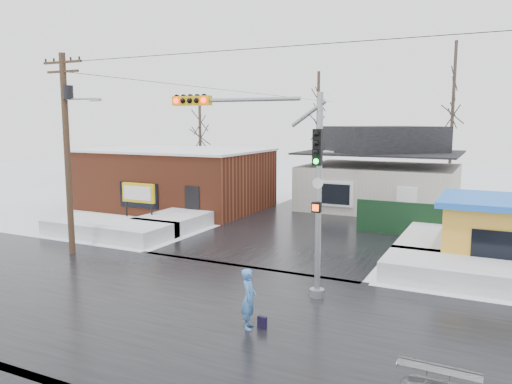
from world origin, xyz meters
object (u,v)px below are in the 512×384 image
at_px(marquee_sign, 138,194).
at_px(pedestrian, 249,299).
at_px(traffic_signal, 276,165).
at_px(kiosk, 497,232).
at_px(utility_pole, 68,142).

xyz_separation_m(marquee_sign, pedestrian, (12.07, -9.87, -1.02)).
bearing_deg(traffic_signal, kiosk, 44.84).
distance_m(utility_pole, pedestrian, 12.40).
relative_size(utility_pole, kiosk, 1.96).
bearing_deg(utility_pole, marquee_sign, 100.13).
height_order(traffic_signal, pedestrian, traffic_signal).
relative_size(marquee_sign, pedestrian, 1.41).
bearing_deg(pedestrian, utility_pole, 51.83).
xyz_separation_m(traffic_signal, utility_pole, (-10.36, 0.53, 0.57)).
bearing_deg(pedestrian, marquee_sign, 31.97).
relative_size(traffic_signal, marquee_sign, 2.75).
height_order(traffic_signal, kiosk, traffic_signal).
xyz_separation_m(kiosk, pedestrian, (-6.43, -10.37, -0.56)).
height_order(marquee_sign, pedestrian, marquee_sign).
relative_size(traffic_signal, pedestrian, 3.88).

